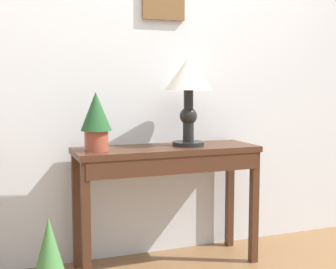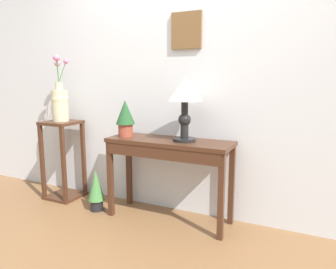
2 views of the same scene
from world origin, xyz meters
TOP-DOWN VIEW (x-y plane):
  - back_wall_with_art at (0.00, 1.33)m, footprint 9.00×0.13m
  - console_table at (-0.01, 1.03)m, footprint 1.10×0.38m
  - table_lamp at (0.13, 1.05)m, footprint 0.29×0.29m
  - potted_plant_on_console at (-0.44, 1.03)m, footprint 0.17×0.17m
  - pedestal_stand_left at (-1.25, 1.06)m, footprint 0.34×0.34m
  - flower_vase_tall at (-1.25, 1.06)m, footprint 0.20×0.17m
  - potted_plant_floor at (-0.72, 0.92)m, footprint 0.16×0.16m

SIDE VIEW (x-z plane):
  - potted_plant_floor at x=-0.72m, z-range 0.02..0.43m
  - pedestal_stand_left at x=-1.25m, z-range 0.00..0.82m
  - console_table at x=-0.01m, z-range 0.25..0.98m
  - potted_plant_on_console at x=-0.44m, z-range 0.75..1.08m
  - flower_vase_tall at x=-1.25m, z-range 0.70..1.36m
  - table_lamp at x=0.13m, z-range 0.85..1.39m
  - back_wall_with_art at x=0.00m, z-range 0.00..2.80m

